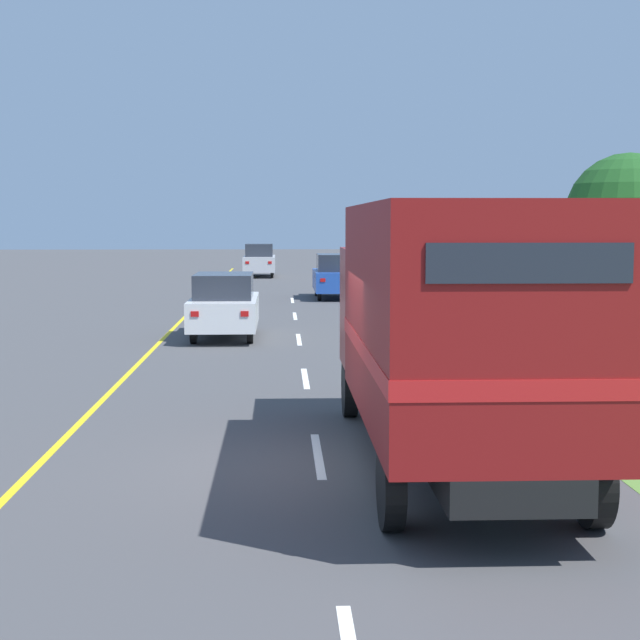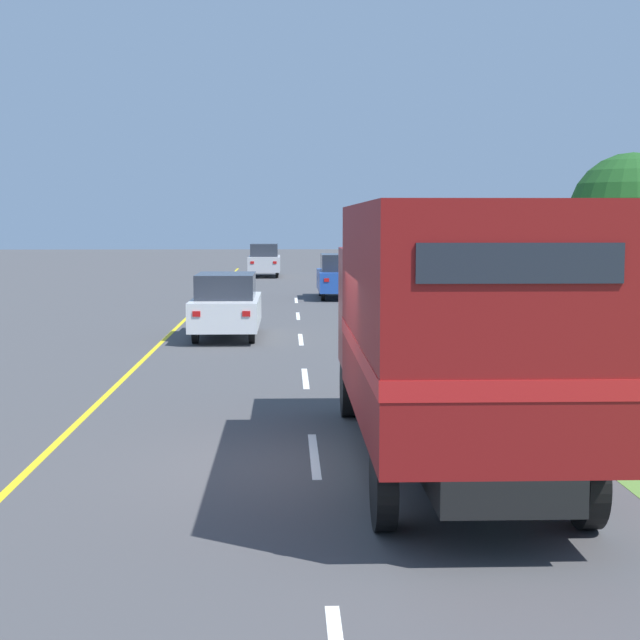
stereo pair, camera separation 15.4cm
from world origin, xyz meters
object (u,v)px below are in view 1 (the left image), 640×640
object	(u,v)px
horse_trailer_truck	(453,322)
roadside_tree_mid	(628,215)
highway_sign	(621,286)
lead_car_silver_ahead	(259,260)
lead_car_white	(224,305)
lead_car_blue_ahead	(336,276)

from	to	relation	value
horse_trailer_truck	roadside_tree_mid	xyz separation A→B (m)	(8.87, 18.51, 1.46)
horse_trailer_truck	highway_sign	world-z (taller)	horse_trailer_truck
lead_car_silver_ahead	horse_trailer_truck	bearing A→B (deg)	-85.68
horse_trailer_truck	lead_car_white	bearing A→B (deg)	104.33
lead_car_white	lead_car_silver_ahead	world-z (taller)	lead_car_silver_ahead
lead_car_white	highway_sign	distance (m)	11.31
lead_car_white	roadside_tree_mid	xyz separation A→B (m)	(12.59, 3.94, 2.47)
lead_car_blue_ahead	highway_sign	distance (m)	21.87
lead_car_silver_ahead	highway_sign	size ratio (longest dim) A/B	1.50
highway_sign	roadside_tree_mid	xyz separation A→B (m)	(4.26, 11.53, 1.47)
lead_car_blue_ahead	roadside_tree_mid	world-z (taller)	roadside_tree_mid
lead_car_white	lead_car_blue_ahead	world-z (taller)	lead_car_blue_ahead
horse_trailer_truck	highway_sign	distance (m)	8.36
horse_trailer_truck	highway_sign	xyz separation A→B (m)	(4.61, 6.98, -0.01)
lead_car_white	horse_trailer_truck	bearing A→B (deg)	-75.67
lead_car_white	lead_car_silver_ahead	distance (m)	29.96
lead_car_blue_ahead	roadside_tree_mid	size ratio (longest dim) A/B	0.80
lead_car_white	highway_sign	xyz separation A→B (m)	(8.33, -7.59, 1.00)
horse_trailer_truck	lead_car_silver_ahead	size ratio (longest dim) A/B	1.78
roadside_tree_mid	lead_car_white	bearing A→B (deg)	-162.60
lead_car_blue_ahead	roadside_tree_mid	bearing A→B (deg)	-48.46
lead_car_white	lead_car_silver_ahead	bearing A→B (deg)	89.32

